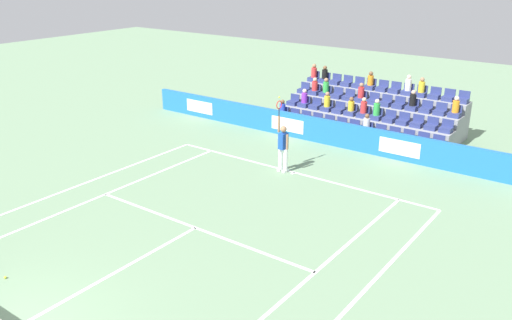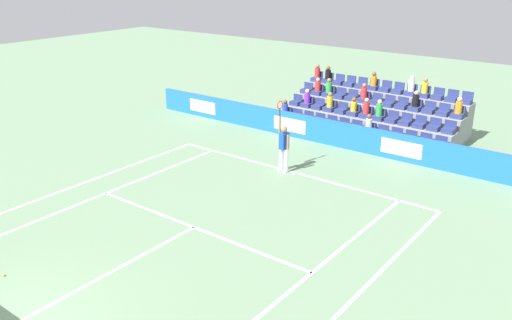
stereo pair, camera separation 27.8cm
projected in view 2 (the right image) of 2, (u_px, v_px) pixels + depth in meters
The scene contains 12 objects.
line_baseline at pixel (295, 173), 20.10m from camera, with size 10.97×0.10×0.01m, color white.
line_service at pixel (194, 227), 16.01m from camera, with size 8.23×0.10×0.01m, color white.
line_centre_service at pixel (107, 274), 13.62m from camera, with size 0.10×6.40×0.01m, color white.
line_singles_sideline_left at pixel (95, 198), 18.00m from camera, with size 0.10×11.89×0.01m, color white.
line_singles_sideline_right at pixel (302, 281), 13.34m from camera, with size 0.10×11.89×0.01m, color white.
line_doubles_sideline_left at pixel (71, 188), 18.77m from camera, with size 0.10×11.89×0.01m, color white.
line_doubles_sideline_right at pixel (352, 301), 12.56m from camera, with size 0.10×11.89×0.01m, color white.
line_centre_mark at pixel (294, 173), 20.03m from camera, with size 0.10×0.20×0.01m, color white.
sponsor_barrier at pixel (343, 135), 22.62m from camera, with size 21.08×0.22×1.08m.
tennis_player at pixel (284, 146), 19.90m from camera, with size 0.53×0.38×2.85m.
stadium_stand at pixel (373, 117), 24.77m from camera, with size 8.06×3.80×2.60m.
loose_tennis_ball at pixel (3, 275), 13.52m from camera, with size 0.07×0.07×0.07m, color #D1E533.
Camera 2 is at (-10.11, 3.86, 7.50)m, focal length 37.68 mm.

